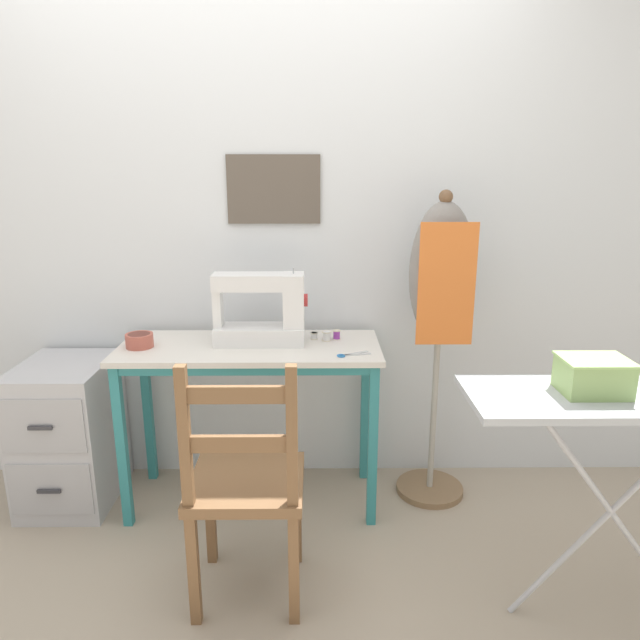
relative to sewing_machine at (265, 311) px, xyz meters
The scene contains 14 objects.
ground_plane 0.95m from the sewing_machine, 104.97° to the right, with size 14.00×14.00×0.00m, color tan.
wall_back 0.46m from the sewing_machine, 104.02° to the left, with size 10.00×0.07×2.55m.
sewing_table 0.27m from the sewing_machine, 152.28° to the right, with size 1.15×0.47×0.77m.
sewing_machine is the anchor object (origin of this frame).
fabric_bowl 0.56m from the sewing_machine, behind, with size 0.12×0.12×0.06m.
scissors 0.43m from the sewing_machine, 25.56° to the right, with size 0.15×0.08×0.01m.
thread_spool_near_machine 0.26m from the sewing_machine, 16.38° to the left, with size 0.03×0.03×0.03m.
thread_spool_mid_table 0.30m from the sewing_machine, ahead, with size 0.04×0.04×0.04m.
thread_spool_far_edge 0.35m from the sewing_machine, 10.51° to the left, with size 0.04×0.04×0.04m.
wooden_chair 0.80m from the sewing_machine, 91.99° to the right, with size 0.40×0.38×0.94m.
filing_cabinet 1.09m from the sewing_machine, behind, with size 0.39×0.50×0.67m.
dress_form 0.78m from the sewing_machine, ahead, with size 0.32×0.32×1.44m.
ironing_board 1.44m from the sewing_machine, 31.44° to the right, with size 1.03×0.36×0.84m.
storage_box 1.33m from the sewing_machine, 33.61° to the right, with size 0.21×0.16×0.12m.
Camera 1 is at (0.29, -2.17, 1.53)m, focal length 32.00 mm.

